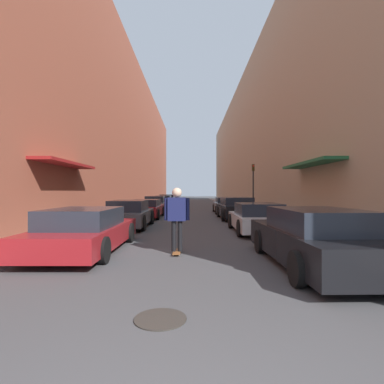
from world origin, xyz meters
TOP-DOWN VIEW (x-y plane):
  - ground at (0.00, 26.82)m, footprint 147.53×147.53m
  - curb_strip_left at (-4.82, 33.53)m, footprint 1.80×67.06m
  - curb_strip_right at (4.82, 33.53)m, footprint 1.80×67.06m
  - building_row_left at (-7.72, 33.53)m, footprint 4.90×67.06m
  - building_row_right at (7.72, 33.53)m, footprint 4.90×67.06m
  - parked_car_left_0 at (-2.85, 7.19)m, footprint 2.06×4.79m
  - parked_car_left_1 at (-2.78, 12.81)m, footprint 1.88×4.42m
  - parked_car_left_2 at (-2.77, 18.04)m, footprint 1.95×4.70m
  - parked_car_left_3 at (-2.95, 24.25)m, footprint 1.85×4.64m
  - parked_car_left_4 at (-2.81, 29.38)m, footprint 1.92×4.12m
  - parked_car_left_5 at (-2.84, 34.59)m, footprint 1.99×4.31m
  - parked_car_right_0 at (2.93, 5.49)m, footprint 1.96×4.78m
  - parked_car_right_1 at (2.87, 11.16)m, footprint 2.02×4.30m
  - parked_car_right_2 at (2.85, 17.04)m, footprint 2.03×4.73m
  - parked_car_right_3 at (2.92, 22.06)m, footprint 2.09×4.13m
  - skateboarder at (-0.25, 6.87)m, footprint 0.69×0.78m
  - manhole_cover at (-0.26, 2.73)m, footprint 0.70×0.70m
  - traffic_light at (4.32, 19.05)m, footprint 0.16×0.22m

SIDE VIEW (x-z plane):
  - ground at x=0.00m, z-range 0.00..0.00m
  - manhole_cover at x=-0.26m, z-range 0.00..0.02m
  - curb_strip_left at x=-4.82m, z-range 0.00..0.12m
  - curb_strip_right at x=4.82m, z-range 0.00..0.12m
  - parked_car_left_2 at x=-2.77m, z-range -0.01..1.17m
  - parked_car_right_1 at x=2.87m, z-range -0.02..1.20m
  - parked_car_left_0 at x=-2.85m, z-range -0.02..1.21m
  - parked_car_right_3 at x=2.92m, z-range -0.01..1.22m
  - parked_car_left_4 at x=-2.81m, z-range -0.02..1.24m
  - parked_car_left_1 at x=-2.78m, z-range -0.02..1.27m
  - parked_car_left_3 at x=-2.95m, z-range -0.02..1.28m
  - parked_car_left_5 at x=-2.84m, z-range -0.02..1.29m
  - parked_car_right_0 at x=2.93m, z-range -0.02..1.30m
  - parked_car_right_2 at x=2.85m, z-range -0.02..1.33m
  - skateboarder at x=-0.25m, z-range 0.21..2.01m
  - traffic_light at x=4.32m, z-range 0.53..3.94m
  - building_row_right at x=7.72m, z-range 0.00..14.52m
  - building_row_left at x=-7.72m, z-range 0.00..15.85m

